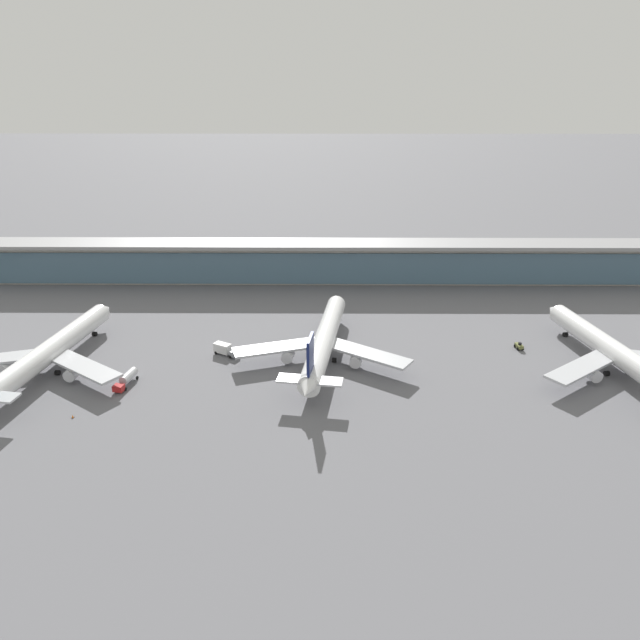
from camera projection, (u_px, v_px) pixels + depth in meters
The scene contains 9 objects.
ground_plane at pixel (320, 363), 153.59m from camera, with size 1200.00×1200.00×0.00m, color slate.
airliner_left_stand at pixel (47, 353), 147.23m from camera, with size 46.28×60.79×16.23m.
airliner_centre_stand at pixel (324, 341), 153.57m from camera, with size 46.42×60.88×16.23m.
airliner_right_stand at pixel (617, 354), 146.94m from camera, with size 46.06×60.64×16.23m.
service_truck_near_nose_red at pixel (126, 379), 142.11m from camera, with size 4.07×8.88×2.95m.
service_truck_under_wing_grey at pixel (225, 349), 157.16m from camera, with size 7.49×5.60×3.10m.
service_truck_mid_apron_olive at pixel (519, 346), 160.82m from camera, with size 2.04×3.04×2.05m.
terminal_building at pixel (321, 261), 208.92m from camera, with size 269.77×12.80×15.20m.
safety_cone_alpha at pixel (73, 417), 129.11m from camera, with size 0.62×0.62×0.70m.
Camera 1 is at (0.97, -136.81, 70.69)m, focal length 32.88 mm.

